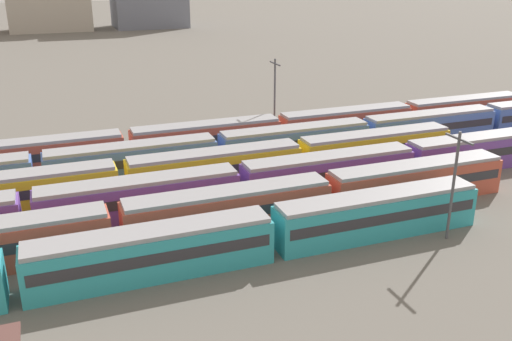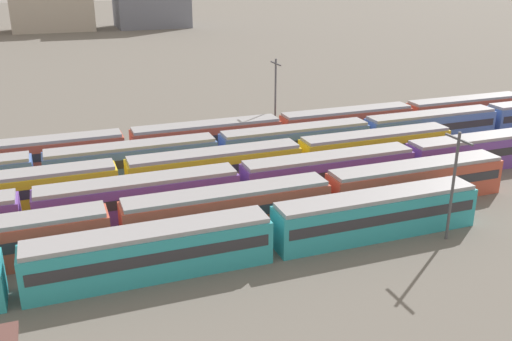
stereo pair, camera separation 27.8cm
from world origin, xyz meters
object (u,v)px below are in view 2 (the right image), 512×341
(catenary_pole_0, at_px, (454,181))
(train_track_1, at_px, (228,210))
(train_track_0, at_px, (151,252))
(train_track_5, at_px, (280,130))
(train_track_2, at_px, (409,161))
(train_track_3, at_px, (215,168))
(catenary_pole_1, at_px, (275,95))
(train_track_4, at_px, (295,142))

(catenary_pole_0, bearing_deg, train_track_1, 154.38)
(train_track_0, distance_m, train_track_1, 9.16)
(train_track_1, bearing_deg, train_track_5, 57.11)
(train_track_1, relative_size, train_track_2, 0.50)
(train_track_1, relative_size, train_track_3, 1.00)
(train_track_0, distance_m, train_track_5, 33.41)
(train_track_1, xyz_separation_m, train_track_2, (21.69, 5.20, 0.00))
(catenary_pole_1, bearing_deg, catenary_pole_0, -85.33)
(train_track_5, bearing_deg, train_track_1, -122.89)
(train_track_5, relative_size, catenary_pole_1, 7.25)
(train_track_0, relative_size, train_track_5, 0.75)
(train_track_4, distance_m, catenary_pole_1, 8.99)
(train_track_3, relative_size, train_track_5, 0.75)
(train_track_0, relative_size, train_track_3, 1.00)
(train_track_3, xyz_separation_m, catenary_pole_0, (14.59, -18.34, 3.28))
(train_track_2, distance_m, catenary_pole_0, 14.48)
(train_track_4, relative_size, train_track_5, 1.25)
(catenary_pole_1, bearing_deg, train_track_4, -95.04)
(train_track_1, xyz_separation_m, train_track_3, (1.96, 10.40, 0.00))
(train_track_5, bearing_deg, train_track_2, -62.14)
(train_track_2, distance_m, catenary_pole_1, 20.42)
(train_track_1, height_order, train_track_5, same)
(catenary_pole_1, bearing_deg, train_track_1, -120.48)
(train_track_5, xyz_separation_m, catenary_pole_1, (0.51, 2.92, 3.80))
(train_track_3, height_order, catenary_pole_1, catenary_pole_1)
(train_track_3, distance_m, train_track_5, 15.50)
(train_track_4, xyz_separation_m, catenary_pole_1, (0.72, 8.12, 3.80))
(train_track_2, bearing_deg, train_track_3, 165.24)
(train_track_2, relative_size, train_track_4, 1.20)
(catenary_pole_1, bearing_deg, train_track_3, -132.04)
(train_track_2, relative_size, catenary_pole_0, 12.11)
(train_track_1, height_order, train_track_3, same)
(train_track_0, height_order, catenary_pole_0, catenary_pole_0)
(train_track_3, distance_m, catenary_pole_1, 18.33)
(train_track_3, bearing_deg, train_track_2, -14.76)
(train_track_0, height_order, train_track_3, same)
(train_track_1, xyz_separation_m, catenary_pole_0, (16.55, -7.94, 3.28))
(catenary_pole_1, bearing_deg, train_track_5, -99.98)
(train_track_0, distance_m, catenary_pole_1, 36.23)
(train_track_3, relative_size, train_track_4, 0.60)
(train_track_0, xyz_separation_m, train_track_2, (29.23, 10.40, 0.00))
(train_track_0, bearing_deg, train_track_2, 19.58)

